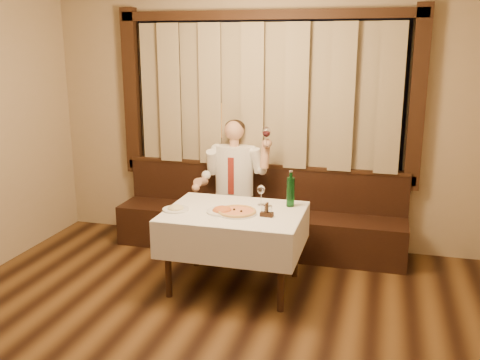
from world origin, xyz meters
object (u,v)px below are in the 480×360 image
(dining_table, at_px, (234,221))
(cruet_caddy, at_px, (267,212))
(banquette, at_px, (259,222))
(pasta_cream, at_px, (176,207))
(pizza, at_px, (237,212))
(seated_man, at_px, (233,177))
(green_bottle, at_px, (291,191))
(pasta_red, at_px, (222,208))

(dining_table, relative_size, cruet_caddy, 10.16)
(banquette, xyz_separation_m, pasta_cream, (-0.53, -1.15, 0.48))
(pizza, relative_size, cruet_caddy, 2.96)
(pasta_cream, distance_m, seated_man, 1.09)
(banquette, xyz_separation_m, green_bottle, (0.47, -0.75, 0.59))
(banquette, distance_m, pasta_cream, 1.35)
(dining_table, bearing_deg, pasta_cream, -166.69)
(pasta_red, relative_size, pasta_cream, 1.16)
(pasta_cream, relative_size, cruet_caddy, 1.97)
(pasta_red, bearing_deg, cruet_caddy, -1.42)
(dining_table, bearing_deg, cruet_caddy, -14.69)
(dining_table, height_order, pasta_red, pasta_red)
(dining_table, height_order, green_bottle, green_bottle)
(pasta_cream, xyz_separation_m, cruet_caddy, (0.86, 0.04, 0.01))
(pasta_cream, relative_size, seated_man, 0.17)
(dining_table, xyz_separation_m, pizza, (0.04, -0.07, 0.12))
(pizza, bearing_deg, pasta_red, -178.43)
(pizza, height_order, cruet_caddy, cruet_caddy)
(banquette, distance_m, green_bottle, 1.07)
(pasta_cream, bearing_deg, banquette, 65.23)
(green_bottle, bearing_deg, pizza, -141.28)
(dining_table, relative_size, pasta_cream, 5.16)
(pasta_cream, bearing_deg, pasta_red, 6.63)
(banquette, xyz_separation_m, seated_man, (-0.28, -0.09, 0.53))
(banquette, height_order, seated_man, seated_man)
(cruet_caddy, bearing_deg, seated_man, 125.18)
(pizza, distance_m, green_bottle, 0.57)
(green_bottle, bearing_deg, seated_man, 138.83)
(seated_man, bearing_deg, pizza, -72.09)
(dining_table, distance_m, pasta_cream, 0.56)
(green_bottle, bearing_deg, dining_table, -150.05)
(dining_table, xyz_separation_m, cruet_caddy, (0.33, -0.09, 0.15))
(dining_table, bearing_deg, pizza, -57.74)
(banquette, height_order, pasta_cream, banquette)
(seated_man, bearing_deg, banquette, 17.88)
(banquette, relative_size, cruet_caddy, 25.61)
(seated_man, bearing_deg, pasta_red, -79.67)
(banquette, xyz_separation_m, cruet_caddy, (0.33, -1.11, 0.49))
(pasta_red, bearing_deg, pizza, 1.57)
(pasta_red, bearing_deg, banquette, 85.01)
(green_bottle, bearing_deg, pasta_cream, -158.34)
(dining_table, bearing_deg, seated_man, 106.69)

